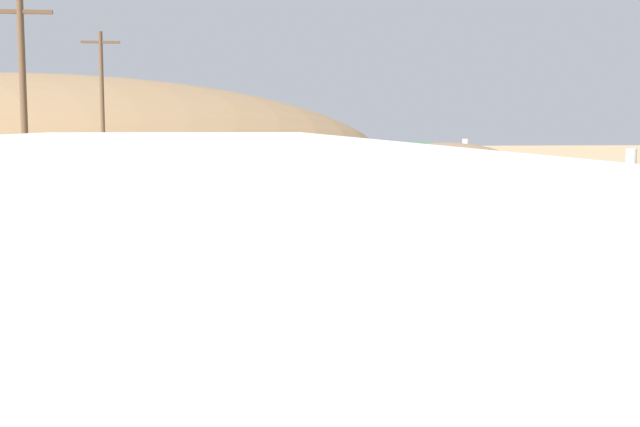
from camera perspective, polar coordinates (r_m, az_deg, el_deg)
livestock_truck at (r=15.46m, az=5.75°, el=0.58°), size 2.53×9.70×3.02m
car_far at (r=34.24m, az=-7.90°, el=2.46°), size 1.90×4.62×1.93m
power_pole_mid at (r=30.51m, az=-20.06°, el=7.51°), size 2.20×0.24×7.79m
power_pole_far at (r=49.13m, az=-15.01°, el=7.54°), size 2.20×0.24×8.63m
boulder_mid_field at (r=30.06m, az=19.20°, el=0.43°), size 0.96×1.21×0.90m
boulder_far_horizon at (r=24.70m, az=19.24°, el=-1.06°), size 0.97×1.15×0.64m
distant_hill at (r=68.08m, az=-20.87°, el=3.04°), size 59.68×25.02×14.59m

